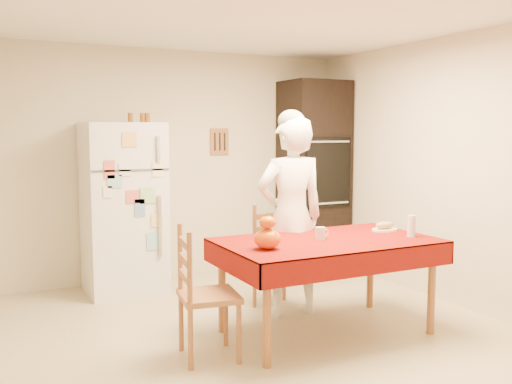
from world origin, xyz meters
TOP-DOWN VIEW (x-y plane):
  - floor at (0.00, 0.00)m, footprint 4.50×4.50m
  - room_shell at (0.00, 0.00)m, footprint 4.02×4.52m
  - refrigerator at (-0.65, 1.88)m, footprint 0.75×0.74m
  - oven_cabinet at (1.63, 1.93)m, footprint 0.70×0.62m
  - dining_table at (0.50, -0.06)m, footprint 1.70×1.00m
  - chair_far at (0.48, 0.72)m, footprint 0.49×0.48m
  - chair_left at (-0.59, -0.10)m, footprint 0.46×0.48m
  - seated_woman at (0.47, 0.47)m, footprint 0.67×0.47m
  - coffee_mug at (0.45, -0.04)m, footprint 0.08×0.08m
  - pumpkin_lower at (-0.09, -0.18)m, footprint 0.20×0.20m
  - pumpkin_upper at (-0.09, -0.18)m, footprint 0.12×0.12m
  - wine_glass at (1.18, -0.27)m, footprint 0.07×0.07m
  - bread_plate at (1.17, 0.05)m, footprint 0.24×0.24m
  - bread_loaf at (1.17, 0.05)m, footprint 0.18×0.10m
  - spice_jar_left at (-0.54, 1.93)m, footprint 0.05×0.05m
  - spice_jar_mid at (-0.42, 1.93)m, footprint 0.05×0.05m
  - spice_jar_right at (-0.37, 1.93)m, footprint 0.05×0.05m

SIDE VIEW (x-z plane):
  - floor at x=0.00m, z-range 0.00..0.00m
  - chair_far at x=0.48m, z-range 0.03..0.98m
  - chair_left at x=-0.59m, z-range 0.03..0.98m
  - dining_table at x=0.50m, z-range 0.31..1.07m
  - bread_plate at x=1.17m, z-range 0.76..0.78m
  - bread_loaf at x=1.17m, z-range 0.78..0.84m
  - coffee_mug at x=0.45m, z-range 0.76..0.86m
  - pumpkin_lower at x=-0.09m, z-range 0.76..0.91m
  - wine_glass at x=1.18m, z-range 0.76..0.94m
  - refrigerator at x=-0.65m, z-range 0.00..1.70m
  - seated_woman at x=0.47m, z-range 0.00..1.74m
  - pumpkin_upper at x=-0.09m, z-range 0.91..1.01m
  - oven_cabinet at x=1.63m, z-range 0.00..2.20m
  - room_shell at x=0.00m, z-range 0.37..2.88m
  - spice_jar_left at x=-0.54m, z-range 1.70..1.80m
  - spice_jar_mid at x=-0.42m, z-range 1.70..1.80m
  - spice_jar_right at x=-0.37m, z-range 1.70..1.80m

